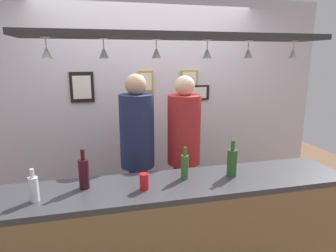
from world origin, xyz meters
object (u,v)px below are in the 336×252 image
(picture_frame_lower_pair, at_px, (197,93))
(picture_frame_crest, at_px, (146,82))
(bottle_soda_clear, at_px, (34,188))
(person_left_navy_shirt, at_px, (137,144))
(bottle_wine_dark_red, at_px, (84,173))
(person_middle_red_shirt, at_px, (184,142))
(bottle_champagne_green, at_px, (232,162))
(picture_frame_caricature, at_px, (82,87))
(bottle_beer_green_import, at_px, (185,166))
(picture_frame_upper_small, at_px, (189,78))
(drink_can, at_px, (144,182))

(picture_frame_lower_pair, height_order, picture_frame_crest, picture_frame_crest)
(picture_frame_crest, bearing_deg, bottle_soda_clear, -124.53)
(bottle_soda_clear, bearing_deg, picture_frame_crest, 55.47)
(person_left_navy_shirt, height_order, bottle_wine_dark_red, person_left_navy_shirt)
(person_middle_red_shirt, bearing_deg, picture_frame_lower_pair, 60.43)
(bottle_champagne_green, xyz_separation_m, picture_frame_caricature, (-1.19, 1.38, 0.50))
(bottle_beer_green_import, distance_m, picture_frame_upper_small, 1.53)
(drink_can, distance_m, picture_frame_caricature, 1.63)
(drink_can, relative_size, picture_frame_caricature, 0.36)
(picture_frame_caricature, bearing_deg, picture_frame_crest, 0.00)
(bottle_wine_dark_red, bearing_deg, bottle_champagne_green, -2.05)
(bottle_champagne_green, bearing_deg, bottle_wine_dark_red, 177.95)
(picture_frame_caricature, xyz_separation_m, picture_frame_crest, (0.72, 0.00, 0.05))
(person_left_navy_shirt, relative_size, bottle_beer_green_import, 6.77)
(bottle_beer_green_import, relative_size, picture_frame_caricature, 0.76)
(bottle_soda_clear, height_order, picture_frame_caricature, picture_frame_caricature)
(person_left_navy_shirt, distance_m, picture_frame_caricature, 0.97)
(person_middle_red_shirt, relative_size, picture_frame_crest, 6.68)
(person_middle_red_shirt, relative_size, picture_frame_caricature, 5.11)
(bottle_wine_dark_red, height_order, drink_can, bottle_wine_dark_red)
(person_middle_red_shirt, height_order, bottle_champagne_green, person_middle_red_shirt)
(bottle_wine_dark_red, height_order, bottle_soda_clear, bottle_wine_dark_red)
(bottle_beer_green_import, bearing_deg, bottle_champagne_green, -5.76)
(bottle_beer_green_import, xyz_separation_m, picture_frame_crest, (-0.08, 1.34, 0.56))
(person_middle_red_shirt, height_order, picture_frame_upper_small, picture_frame_upper_small)
(drink_can, xyz_separation_m, picture_frame_caricature, (-0.46, 1.46, 0.55))
(bottle_wine_dark_red, bearing_deg, picture_frame_lower_pair, 45.01)
(bottle_champagne_green, distance_m, picture_frame_caricature, 1.89)
(picture_frame_lower_pair, distance_m, picture_frame_caricature, 1.37)
(bottle_champagne_green, relative_size, picture_frame_caricature, 0.88)
(picture_frame_crest, xyz_separation_m, picture_frame_upper_small, (0.53, 0.00, 0.04))
(bottle_beer_green_import, relative_size, bottle_wine_dark_red, 0.87)
(person_left_navy_shirt, height_order, bottle_beer_green_import, person_left_navy_shirt)
(bottle_wine_dark_red, bearing_deg, bottle_beer_green_import, -0.18)
(person_left_navy_shirt, height_order, picture_frame_upper_small, person_left_navy_shirt)
(picture_frame_lower_pair, height_order, picture_frame_caricature, picture_frame_caricature)
(picture_frame_caricature, distance_m, picture_frame_upper_small, 1.26)
(person_left_navy_shirt, xyz_separation_m, picture_frame_crest, (0.20, 0.64, 0.56))
(bottle_champagne_green, bearing_deg, picture_frame_lower_pair, 82.74)
(picture_frame_crest, bearing_deg, person_left_navy_shirt, -107.48)
(bottle_soda_clear, relative_size, drink_can, 1.89)
(person_middle_red_shirt, relative_size, bottle_champagne_green, 5.79)
(picture_frame_crest, bearing_deg, bottle_champagne_green, -71.15)
(picture_frame_upper_small, bearing_deg, picture_frame_crest, 180.00)
(bottle_beer_green_import, distance_m, drink_can, 0.37)
(bottle_soda_clear, height_order, picture_frame_crest, picture_frame_crest)
(person_middle_red_shirt, relative_size, drink_can, 14.23)
(bottle_beer_green_import, relative_size, picture_frame_lower_pair, 0.87)
(picture_frame_upper_small, bearing_deg, bottle_soda_clear, -136.44)
(drink_can, bearing_deg, person_left_navy_shirt, 85.58)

